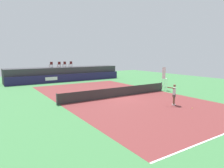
{
  "coord_description": "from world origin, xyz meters",
  "views": [
    {
      "loc": [
        -11.17,
        -16.21,
        4.19
      ],
      "look_at": [
        0.6,
        2.0,
        1.0
      ],
      "focal_mm": 32.02,
      "sensor_mm": 36.0,
      "label": 1
    }
  ],
  "objects_px": {
    "net_post_far": "(161,87)",
    "net_post_near": "(57,99)",
    "spectator_chair_far_left": "(51,64)",
    "spectator_chair_left": "(59,64)",
    "tennis_player": "(174,94)",
    "spectator_chair_right": "(71,64)",
    "tennis_ball": "(192,108)",
    "umpire_chair": "(164,77)",
    "spectator_chair_center": "(64,64)"
  },
  "relations": [
    {
      "from": "spectator_chair_center",
      "to": "spectator_chair_left",
      "type": "bearing_deg",
      "value": -164.7
    },
    {
      "from": "spectator_chair_center",
      "to": "tennis_ball",
      "type": "height_order",
      "value": "spectator_chair_center"
    },
    {
      "from": "spectator_chair_left",
      "to": "net_post_far",
      "type": "height_order",
      "value": "spectator_chair_left"
    },
    {
      "from": "tennis_player",
      "to": "tennis_ball",
      "type": "bearing_deg",
      "value": -75.86
    },
    {
      "from": "spectator_chair_right",
      "to": "spectator_chair_far_left",
      "type": "bearing_deg",
      "value": -177.15
    },
    {
      "from": "spectator_chair_center",
      "to": "net_post_near",
      "type": "bearing_deg",
      "value": -111.97
    },
    {
      "from": "net_post_near",
      "to": "spectator_chair_center",
      "type": "bearing_deg",
      "value": 68.03
    },
    {
      "from": "umpire_chair",
      "to": "tennis_ball",
      "type": "distance_m",
      "value": 8.18
    },
    {
      "from": "spectator_chair_far_left",
      "to": "spectator_chair_right",
      "type": "height_order",
      "value": "same"
    },
    {
      "from": "spectator_chair_far_left",
      "to": "net_post_far",
      "type": "relative_size",
      "value": 0.89
    },
    {
      "from": "spectator_chair_left",
      "to": "net_post_far",
      "type": "xyz_separation_m",
      "value": [
        7.14,
        -15.2,
        -2.19
      ]
    },
    {
      "from": "spectator_chair_center",
      "to": "net_post_near",
      "type": "height_order",
      "value": "spectator_chair_center"
    },
    {
      "from": "spectator_chair_center",
      "to": "umpire_chair",
      "type": "height_order",
      "value": "spectator_chair_center"
    },
    {
      "from": "tennis_ball",
      "to": "tennis_player",
      "type": "bearing_deg",
      "value": 104.14
    },
    {
      "from": "spectator_chair_far_left",
      "to": "net_post_near",
      "type": "distance_m",
      "value": 16.03
    },
    {
      "from": "spectator_chair_left",
      "to": "tennis_player",
      "type": "distance_m",
      "value": 20.82
    },
    {
      "from": "spectator_chair_left",
      "to": "umpire_chair",
      "type": "distance_m",
      "value": 17.02
    },
    {
      "from": "spectator_chair_far_left",
      "to": "net_post_far",
      "type": "bearing_deg",
      "value": -61.45
    },
    {
      "from": "spectator_chair_far_left",
      "to": "tennis_ball",
      "type": "height_order",
      "value": "spectator_chair_far_left"
    },
    {
      "from": "net_post_far",
      "to": "net_post_near",
      "type": "bearing_deg",
      "value": 180.0
    },
    {
      "from": "umpire_chair",
      "to": "spectator_chair_far_left",
      "type": "bearing_deg",
      "value": 119.63
    },
    {
      "from": "spectator_chair_far_left",
      "to": "spectator_chair_center",
      "type": "distance_m",
      "value": 2.2
    },
    {
      "from": "spectator_chair_far_left",
      "to": "spectator_chair_left",
      "type": "distance_m",
      "value": 1.23
    },
    {
      "from": "umpire_chair",
      "to": "net_post_near",
      "type": "xyz_separation_m",
      "value": [
        -12.79,
        0.02,
        -1.09
      ]
    },
    {
      "from": "spectator_chair_center",
      "to": "tennis_player",
      "type": "height_order",
      "value": "spectator_chair_center"
    },
    {
      "from": "spectator_chair_left",
      "to": "umpire_chair",
      "type": "xyz_separation_m",
      "value": [
        7.53,
        -15.22,
        -1.11
      ]
    },
    {
      "from": "spectator_chair_left",
      "to": "spectator_chair_right",
      "type": "bearing_deg",
      "value": 8.76
    },
    {
      "from": "tennis_player",
      "to": "spectator_chair_right",
      "type": "bearing_deg",
      "value": 92.32
    },
    {
      "from": "net_post_far",
      "to": "spectator_chair_right",
      "type": "bearing_deg",
      "value": 108.06
    },
    {
      "from": "spectator_chair_center",
      "to": "net_post_far",
      "type": "xyz_separation_m",
      "value": [
        6.16,
        -15.47,
        -2.19
      ]
    },
    {
      "from": "umpire_chair",
      "to": "tennis_player",
      "type": "relative_size",
      "value": 1.56
    },
    {
      "from": "spectator_chair_center",
      "to": "tennis_player",
      "type": "relative_size",
      "value": 0.5
    },
    {
      "from": "spectator_chair_center",
      "to": "tennis_ball",
      "type": "relative_size",
      "value": 13.06
    },
    {
      "from": "spectator_chair_center",
      "to": "umpire_chair",
      "type": "xyz_separation_m",
      "value": [
        6.55,
        -15.49,
        -1.11
      ]
    },
    {
      "from": "spectator_chair_right",
      "to": "net_post_far",
      "type": "bearing_deg",
      "value": -71.94
    },
    {
      "from": "spectator_chair_right",
      "to": "tennis_player",
      "type": "xyz_separation_m",
      "value": [
        0.84,
        -20.86,
        -1.73
      ]
    },
    {
      "from": "spectator_chair_far_left",
      "to": "spectator_chair_left",
      "type": "height_order",
      "value": "same"
    },
    {
      "from": "spectator_chair_far_left",
      "to": "net_post_far",
      "type": "xyz_separation_m",
      "value": [
        8.36,
        -15.36,
        -2.19
      ]
    },
    {
      "from": "net_post_near",
      "to": "net_post_far",
      "type": "xyz_separation_m",
      "value": [
        12.4,
        0.0,
        0.0
      ]
    },
    {
      "from": "net_post_far",
      "to": "tennis_ball",
      "type": "bearing_deg",
      "value": -119.21
    },
    {
      "from": "spectator_chair_right",
      "to": "umpire_chair",
      "type": "xyz_separation_m",
      "value": [
        5.45,
        -15.54,
        -1.11
      ]
    },
    {
      "from": "spectator_chair_far_left",
      "to": "spectator_chair_right",
      "type": "xyz_separation_m",
      "value": [
        3.3,
        0.16,
        0.0
      ]
    },
    {
      "from": "spectator_chair_left",
      "to": "spectator_chair_right",
      "type": "xyz_separation_m",
      "value": [
        2.08,
        0.32,
        0.0
      ]
    },
    {
      "from": "spectator_chair_right",
      "to": "tennis_ball",
      "type": "xyz_separation_m",
      "value": [
        1.23,
        -22.38,
        -2.66
      ]
    },
    {
      "from": "spectator_chair_center",
      "to": "tennis_ball",
      "type": "bearing_deg",
      "value": -84.06
    },
    {
      "from": "umpire_chair",
      "to": "net_post_far",
      "type": "bearing_deg",
      "value": 177.3
    },
    {
      "from": "net_post_far",
      "to": "spectator_chair_left",
      "type": "bearing_deg",
      "value": 115.16
    },
    {
      "from": "spectator_chair_left",
      "to": "tennis_ball",
      "type": "xyz_separation_m",
      "value": [
        3.31,
        -22.06,
        -2.66
      ]
    },
    {
      "from": "spectator_chair_right",
      "to": "umpire_chair",
      "type": "bearing_deg",
      "value": -70.67
    },
    {
      "from": "net_post_near",
      "to": "tennis_ball",
      "type": "relative_size",
      "value": 14.71
    }
  ]
}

